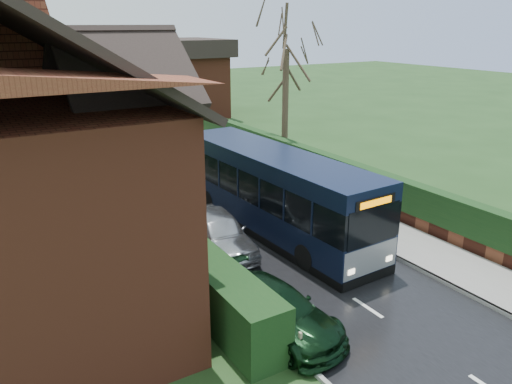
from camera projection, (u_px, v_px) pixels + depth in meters
ground at (324, 279)px, 15.99m from camera, size 140.00×140.00×0.00m
road at (194, 193)px, 24.08m from camera, size 6.00×100.00×0.02m
pavement at (268, 178)px, 26.15m from camera, size 2.50×100.00×0.14m
kerb_right at (248, 182)px, 25.56m from camera, size 0.12×100.00×0.14m
kerb_left at (132, 203)px, 22.57m from camera, size 0.12×100.00×0.10m
front_hedge at (152, 229)px, 17.86m from camera, size 1.20×16.00×1.60m
picket_fence at (172, 233)px, 18.35m from camera, size 0.10×16.00×0.90m
right_wall_hedge at (293, 157)px, 26.60m from camera, size 0.60×50.00×1.80m
bus at (275, 193)px, 19.29m from camera, size 2.80×10.48×3.16m
car_silver at (218, 232)px, 17.77m from camera, size 2.16×4.47×1.47m
car_green at (274, 309)px, 13.16m from camera, size 2.52×4.62×1.27m
car_distant at (59, 96)px, 51.17m from camera, size 2.94×4.39×1.37m
bus_stop_sign at (363, 195)px, 18.46m from camera, size 0.08×0.40×2.68m
tree_right_far at (286, 40)px, 26.23m from camera, size 4.80×4.80×9.27m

